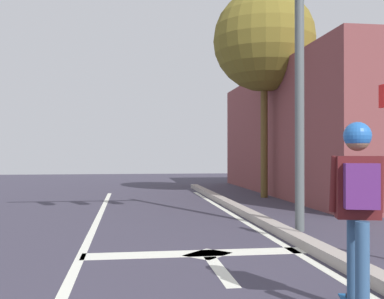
% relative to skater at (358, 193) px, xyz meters
% --- Properties ---
extents(lane_line_center, '(0.12, 20.00, 0.01)m').
position_rel_skater_xyz_m(lane_line_center, '(-2.47, 2.01, -1.02)').
color(lane_line_center, white).
rests_on(lane_line_center, ground).
extents(lane_line_curbside, '(0.12, 20.00, 0.01)m').
position_rel_skater_xyz_m(lane_line_curbside, '(0.39, 2.01, -1.02)').
color(lane_line_curbside, white).
rests_on(lane_line_curbside, ground).
extents(stop_bar, '(3.01, 0.40, 0.01)m').
position_rel_skater_xyz_m(stop_bar, '(-0.97, 2.58, -1.02)').
color(stop_bar, white).
rests_on(stop_bar, ground).
extents(lane_arrow_stem, '(0.16, 1.40, 0.01)m').
position_rel_skater_xyz_m(lane_arrow_stem, '(-0.81, 1.65, -1.02)').
color(lane_arrow_stem, white).
rests_on(lane_arrow_stem, ground).
extents(lane_arrow_head, '(0.71, 0.71, 0.01)m').
position_rel_skater_xyz_m(lane_arrow_head, '(-0.81, 2.50, -1.02)').
color(lane_arrow_head, white).
rests_on(lane_arrow_head, ground).
extents(curb_strip, '(0.24, 24.00, 0.14)m').
position_rel_skater_xyz_m(curb_strip, '(0.64, 2.01, -0.96)').
color(curb_strip, '#A49A91').
rests_on(curb_strip, ground).
extents(skater, '(0.42, 0.59, 1.53)m').
position_rel_skater_xyz_m(skater, '(0.00, 0.00, 0.00)').
color(skater, '#31527A').
rests_on(skater, skateboard).
extents(traffic_signal_mast, '(3.59, 0.34, 5.08)m').
position_rel_skater_xyz_m(traffic_signal_mast, '(0.04, 4.07, 2.67)').
color(traffic_signal_mast, '#52595A').
rests_on(traffic_signal_mast, ground).
extents(roadside_tree, '(3.08, 3.08, 6.29)m').
position_rel_skater_xyz_m(roadside_tree, '(2.21, 9.97, 3.71)').
color(roadside_tree, brown).
rests_on(roadside_tree, ground).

